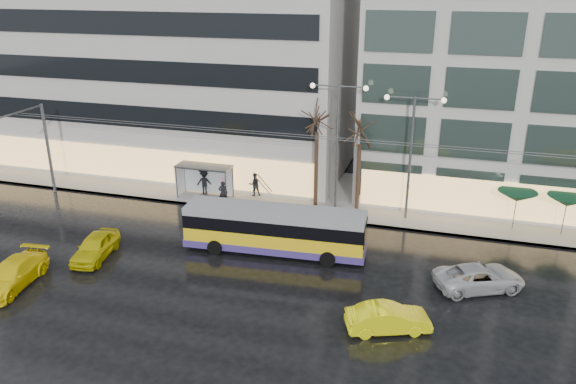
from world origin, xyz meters
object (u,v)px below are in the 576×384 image
at_px(trolleybus, 275,231).
at_px(taxi_a, 95,247).
at_px(street_lamp_near, 337,131).
at_px(bus_shelter, 201,173).

distance_m(trolleybus, taxi_a, 10.79).
height_order(street_lamp_near, taxi_a, street_lamp_near).
bearing_deg(trolleybus, taxi_a, -159.43).
bearing_deg(street_lamp_near, trolleybus, -107.41).
height_order(bus_shelter, street_lamp_near, street_lamp_near).
relative_size(bus_shelter, street_lamp_near, 0.47).
height_order(trolleybus, street_lamp_near, street_lamp_near).
distance_m(trolleybus, street_lamp_near, 8.83).
bearing_deg(trolleybus, bus_shelter, 138.98).
relative_size(trolleybus, taxi_a, 2.66).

